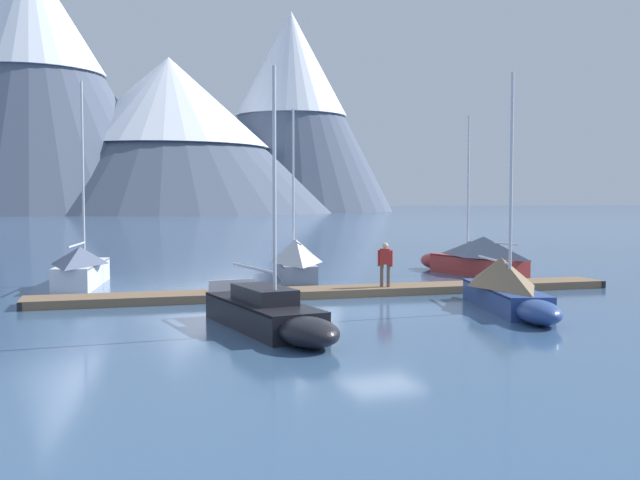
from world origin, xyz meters
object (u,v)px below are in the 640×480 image
sailboat_mid_dock_port (295,260)px  sailboat_mid_dock_starboard (507,286)px  sailboat_far_berth (474,256)px  sailboat_second_berth (271,314)px  sailboat_nearest_berth (83,266)px  person_on_dock (385,262)px  mooring_buoy_channel_marker (524,290)px

sailboat_mid_dock_port → sailboat_mid_dock_starboard: 12.18m
sailboat_mid_dock_starboard → sailboat_far_berth: bearing=63.6°
sailboat_mid_dock_starboard → sailboat_mid_dock_port: bearing=107.0°
sailboat_second_berth → sailboat_mid_dock_port: bearing=69.4°
sailboat_nearest_berth → person_on_dock: 12.81m
sailboat_second_berth → sailboat_mid_dock_starboard: (8.41, 1.24, 0.30)m
sailboat_nearest_berth → sailboat_mid_dock_port: bearing=-1.4°
sailboat_mid_dock_port → sailboat_mid_dock_starboard: size_ratio=1.02×
sailboat_far_berth → person_on_dock: (-7.29, -5.53, 0.39)m
sailboat_mid_dock_port → person_on_dock: size_ratio=4.65×
person_on_dock → sailboat_second_berth: bearing=-135.6°
sailboat_second_berth → mooring_buoy_channel_marker: 11.94m
person_on_dock → mooring_buoy_channel_marker: bearing=-21.8°
sailboat_mid_dock_port → sailboat_far_berth: bearing=-7.8°
sailboat_mid_dock_port → sailboat_second_berth: bearing=-110.6°
sailboat_second_berth → sailboat_mid_dock_port: 13.77m
sailboat_mid_dock_port → sailboat_mid_dock_starboard: bearing=-73.0°
sailboat_nearest_berth → sailboat_second_berth: size_ratio=1.20×
sailboat_mid_dock_starboard → sailboat_far_berth: sailboat_far_berth is taller
sailboat_mid_dock_port → person_on_dock: sailboat_mid_dock_port is taller
sailboat_mid_dock_port → sailboat_far_berth: (8.74, -1.20, 0.01)m
sailboat_mid_dock_starboard → sailboat_far_berth: size_ratio=1.00×
sailboat_far_berth → person_on_dock: 9.16m
sailboat_mid_dock_port → sailboat_far_berth: 8.83m
sailboat_mid_dock_port → mooring_buoy_channel_marker: 10.77m
sailboat_second_berth → person_on_dock: sailboat_second_berth is taller
sailboat_mid_dock_starboard → person_on_dock: (-2.12, 4.92, 0.47)m
sailboat_far_berth → person_on_dock: bearing=-142.8°
person_on_dock → mooring_buoy_channel_marker: person_on_dock is taller
sailboat_nearest_berth → sailboat_far_berth: bearing=-4.5°
sailboat_nearest_berth → person_on_dock: size_ratio=5.09×
sailboat_mid_dock_starboard → mooring_buoy_channel_marker: sailboat_mid_dock_starboard is taller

